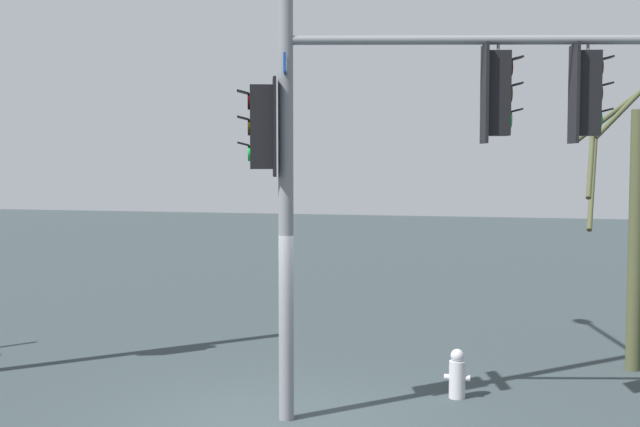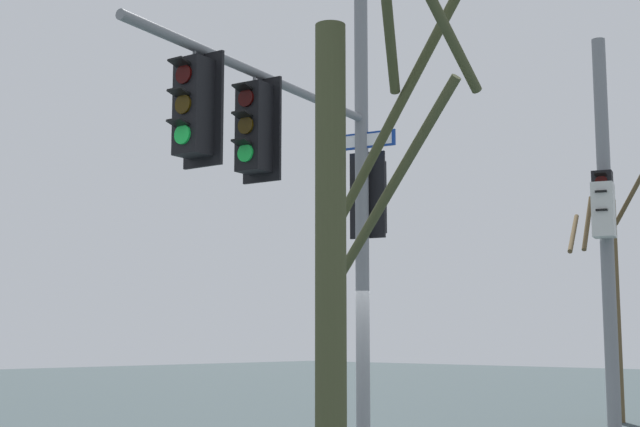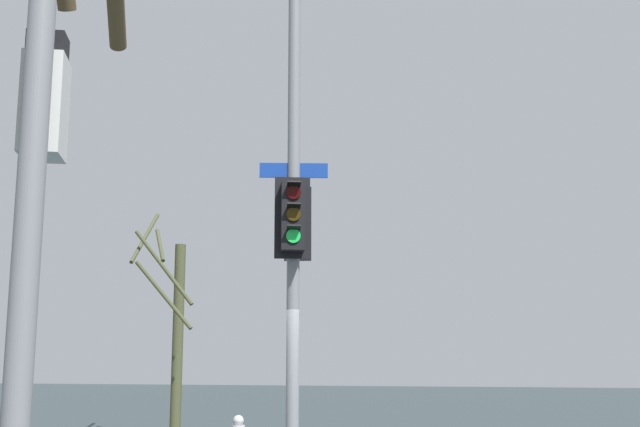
% 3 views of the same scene
% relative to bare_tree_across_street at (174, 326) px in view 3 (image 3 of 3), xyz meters
% --- Properties ---
extents(main_signal_pole_assembly, '(5.97, 3.90, 9.29)m').
position_rel_bare_tree_across_street_xyz_m(main_signal_pole_assembly, '(3.69, 3.53, 2.33)').
color(main_signal_pole_assembly, slate).
rests_on(main_signal_pole_assembly, ground).
extents(secondary_pole_assembly, '(0.79, 0.53, 7.52)m').
position_rel_bare_tree_across_street_xyz_m(secondary_pole_assembly, '(10.54, 2.97, 1.48)').
color(secondary_pole_assembly, slate).
rests_on(secondary_pole_assembly, ground).
extents(bare_tree_across_street, '(1.75, 1.64, 5.20)m').
position_rel_bare_tree_across_street_xyz_m(bare_tree_across_street, '(0.00, 0.00, 0.00)').
color(bare_tree_across_street, '#42462B').
rests_on(bare_tree_across_street, ground).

